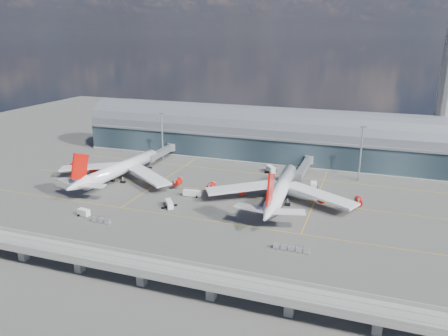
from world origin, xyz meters
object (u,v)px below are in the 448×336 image
(service_truck_4, at_px, (314,186))
(service_truck_5, at_px, (271,169))
(cargo_train_1, at_px, (291,249))
(floodlight_mast_left, at_px, (162,135))
(airliner_left, at_px, (119,169))
(service_truck_1, at_px, (84,213))
(cargo_train_0, at_px, (101,220))
(airliner_right, at_px, (281,190))
(service_truck_0, at_px, (169,204))
(service_truck_2, at_px, (192,193))
(floodlight_mast_right, at_px, (361,152))

(service_truck_4, xyz_separation_m, service_truck_5, (-23.33, 17.53, -0.00))
(service_truck_5, height_order, cargo_train_1, service_truck_5)
(floodlight_mast_left, relative_size, airliner_left, 0.39)
(service_truck_1, xyz_separation_m, cargo_train_0, (9.65, -3.03, -0.48))
(airliner_right, relative_size, service_truck_0, 9.95)
(service_truck_2, distance_m, service_truck_4, 52.73)
(floodlight_mast_left, bearing_deg, airliner_right, -28.47)
(airliner_left, bearing_deg, service_truck_2, -4.85)
(airliner_left, height_order, service_truck_1, airliner_left)
(cargo_train_0, bearing_deg, floodlight_mast_left, 11.47)
(floodlight_mast_right, distance_m, service_truck_4, 28.63)
(airliner_left, bearing_deg, cargo_train_1, -19.73)
(floodlight_mast_left, relative_size, service_truck_2, 3.34)
(service_truck_1, bearing_deg, service_truck_5, -25.55)
(airliner_right, xyz_separation_m, service_truck_1, (-65.76, -37.31, -4.03))
(floodlight_mast_left, xyz_separation_m, service_truck_2, (36.09, -44.34, -12.22))
(airliner_right, bearing_deg, cargo_train_0, -147.38)
(service_truck_1, xyz_separation_m, service_truck_2, (29.62, 32.14, 0.05))
(service_truck_2, bearing_deg, service_truck_1, 129.54)
(service_truck_0, height_order, cargo_train_0, service_truck_0)
(floodlight_mast_right, distance_m, airliner_right, 48.72)
(floodlight_mast_left, distance_m, service_truck_4, 85.40)
(cargo_train_0, distance_m, cargo_train_1, 68.16)
(service_truck_1, bearing_deg, airliner_right, -50.94)
(service_truck_5, relative_size, cargo_train_1, 0.57)
(floodlight_mast_right, height_order, service_truck_2, floodlight_mast_right)
(service_truck_0, bearing_deg, airliner_right, -10.76)
(service_truck_1, height_order, cargo_train_1, service_truck_1)
(service_truck_4, xyz_separation_m, cargo_train_1, (1.88, -58.72, -0.79))
(service_truck_1, height_order, service_truck_2, service_truck_2)
(airliner_left, xyz_separation_m, airliner_right, (75.27, -1.65, -0.32))
(floodlight_mast_left, height_order, service_truck_4, floodlight_mast_left)
(service_truck_2, height_order, service_truck_5, service_truck_5)
(service_truck_2, bearing_deg, airliner_left, 72.32)
(airliner_left, relative_size, cargo_train_0, 8.76)
(service_truck_2, bearing_deg, floodlight_mast_left, 31.35)
(service_truck_4, bearing_deg, service_truck_0, -147.08)
(service_truck_2, distance_m, cargo_train_1, 58.64)
(airliner_right, xyz_separation_m, cargo_train_1, (12.02, -38.62, -4.58))
(airliner_left, relative_size, cargo_train_1, 5.60)
(airliner_left, relative_size, service_truck_4, 11.58)
(airliner_left, distance_m, cargo_train_1, 96.25)
(service_truck_1, bearing_deg, floodlight_mast_left, 14.34)
(service_truck_1, distance_m, service_truck_2, 43.71)
(floodlight_mast_right, relative_size, service_truck_4, 4.54)
(floodlight_mast_left, xyz_separation_m, cargo_train_1, (84.26, -77.79, -12.82))
(airliner_right, height_order, cargo_train_1, airliner_right)
(cargo_train_0, bearing_deg, service_truck_0, -37.85)
(airliner_right, xyz_separation_m, service_truck_5, (-13.19, 37.63, -3.79))
(service_truck_0, bearing_deg, cargo_train_0, -164.43)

